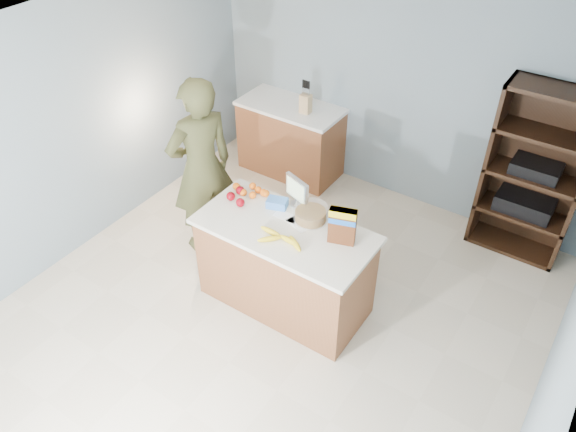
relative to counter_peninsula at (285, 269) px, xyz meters
The scene contains 15 objects.
floor 0.51m from the counter_peninsula, 90.00° to the right, with size 4.50×5.00×0.02m, color beige.
walls 1.27m from the counter_peninsula, 90.00° to the right, with size 4.52×5.02×2.51m.
counter_peninsula is the anchor object (origin of this frame).
back_cabinet 2.25m from the counter_peninsula, 122.28° to the left, with size 1.24×0.62×0.90m.
shelving_unit 2.61m from the counter_peninsula, 52.89° to the left, with size 0.90×0.40×1.80m.
person 1.30m from the counter_peninsula, 166.95° to the left, with size 0.68×0.45×1.88m, color #3E3F21.
knife_block 2.17m from the counter_peninsula, 117.59° to the left, with size 0.12×0.10×0.31m.
envelopes 0.50m from the counter_peninsula, 93.52° to the left, with size 0.38×0.18×0.00m.
bananas 0.53m from the counter_peninsula, 66.09° to the right, with size 0.46×0.24×0.05m.
apples 0.79m from the counter_peninsula, behind, with size 0.21×0.23×0.08m.
oranges 0.79m from the counter_peninsula, 155.51° to the left, with size 0.37×0.20×0.07m.
blue_carton 0.61m from the counter_peninsula, 136.75° to the left, with size 0.18×0.12×0.08m, color blue.
salad_bowl 0.60m from the counter_peninsula, 61.92° to the left, with size 0.30×0.30×0.13m.
tv 0.73m from the counter_peninsula, 106.04° to the left, with size 0.28×0.12×0.28m.
cereal_box 0.84m from the counter_peninsula, 13.21° to the left, with size 0.24×0.15×0.33m.
Camera 1 is at (2.07, -2.74, 3.96)m, focal length 35.00 mm.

